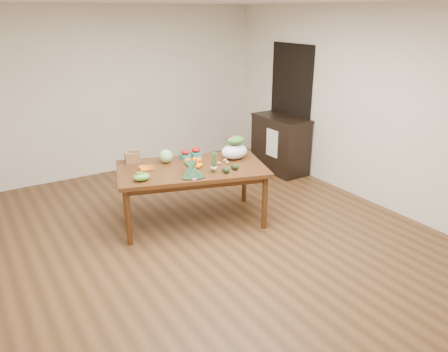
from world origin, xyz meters
TOP-DOWN VIEW (x-y plane):
  - floor at (0.00, 0.00)m, footprint 6.00×6.00m
  - room_walls at (0.00, 0.00)m, footprint 5.02×6.02m
  - dining_table at (0.02, 0.57)m, footprint 2.05×1.52m
  - doorway_dark at (2.48, 1.60)m, footprint 0.02×1.00m
  - cabinet at (2.22, 1.50)m, footprint 0.52×1.02m
  - dish_towel at (1.96, 1.40)m, footprint 0.02×0.28m
  - paper_bag at (-0.54, 1.14)m, footprint 0.28×0.26m
  - cabbage at (-0.18, 0.89)m, footprint 0.17×0.17m
  - strawberry_basket_a at (0.09, 0.87)m, footprint 0.14×0.14m
  - strawberry_basket_b at (0.25, 0.87)m, footprint 0.16×0.16m
  - orange_a at (0.03, 0.68)m, footprint 0.09×0.09m
  - orange_b at (0.14, 0.70)m, footprint 0.07×0.07m
  - orange_c at (0.16, 0.64)m, footprint 0.08×0.08m
  - mandarin_cluster at (0.06, 0.55)m, footprint 0.23×0.23m
  - carrots at (-0.47, 0.81)m, footprint 0.27×0.27m
  - snap_pea_bag at (-0.69, 0.47)m, footprint 0.20×0.15m
  - kale_bunch at (-0.14, 0.24)m, footprint 0.43×0.48m
  - asparagus_bundle at (0.16, 0.25)m, footprint 0.11×0.14m
  - potato_a at (0.33, 0.55)m, footprint 0.05×0.05m
  - potato_b at (0.36, 0.47)m, footprint 0.05×0.04m
  - potato_c at (0.49, 0.51)m, footprint 0.05×0.04m
  - potato_d at (0.34, 0.57)m, footprint 0.05×0.04m
  - potato_e at (0.47, 0.43)m, footprint 0.05×0.04m
  - avocado_a at (0.27, 0.16)m, footprint 0.10×0.13m
  - avocado_b at (0.43, 0.20)m, footprint 0.11×0.14m
  - salad_bag at (0.66, 0.56)m, footprint 0.43×0.37m

SIDE VIEW (x-z plane):
  - floor at x=0.00m, z-range 0.00..0.00m
  - dining_table at x=0.02m, z-range 0.00..0.75m
  - cabinet at x=2.22m, z-range 0.00..0.94m
  - dish_towel at x=1.96m, z-range 0.33..0.78m
  - carrots at x=-0.47m, z-range 0.75..0.78m
  - potato_b at x=0.36m, z-range 0.75..0.79m
  - potato_e at x=0.47m, z-range 0.75..0.79m
  - potato_d at x=0.34m, z-range 0.75..0.79m
  - potato_c at x=0.49m, z-range 0.75..0.79m
  - potato_a at x=0.33m, z-range 0.75..0.79m
  - orange_b at x=0.14m, z-range 0.75..0.82m
  - avocado_a at x=0.27m, z-range 0.75..0.82m
  - avocado_b at x=0.43m, z-range 0.75..0.83m
  - orange_c at x=0.16m, z-range 0.75..0.83m
  - orange_a at x=0.03m, z-range 0.75..0.84m
  - snap_pea_bag at x=-0.69m, z-range 0.75..0.84m
  - mandarin_cluster at x=0.06m, z-range 0.75..0.84m
  - strawberry_basket_a at x=0.09m, z-range 0.75..0.85m
  - strawberry_basket_b at x=0.25m, z-range 0.75..0.86m
  - kale_bunch at x=-0.14m, z-range 0.75..0.91m
  - paper_bag at x=-0.54m, z-range 0.75..0.92m
  - cabbage at x=-0.18m, z-range 0.75..0.92m
  - asparagus_bundle at x=0.16m, z-range 0.75..1.00m
  - salad_bag at x=0.66m, z-range 0.75..1.03m
  - doorway_dark at x=2.48m, z-range 0.00..2.10m
  - room_walls at x=0.00m, z-range 0.00..2.70m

